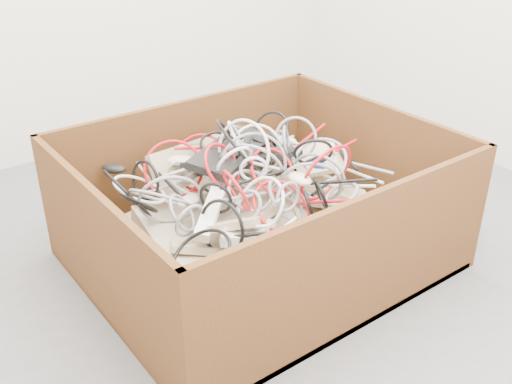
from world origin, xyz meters
TOP-DOWN VIEW (x-y plane):
  - ground at (0.00, 0.00)m, footprint 3.00×3.00m
  - cardboard_box at (-0.09, 0.02)m, footprint 1.32×1.10m
  - keyboard_pile at (-0.03, 0.04)m, footprint 1.04×0.93m
  - mice_scatter at (-0.05, 0.08)m, footprint 1.00×0.87m
  - power_strip_left at (-0.34, -0.07)m, footprint 0.25×0.23m
  - power_strip_right at (-0.28, -0.28)m, footprint 0.26×0.18m
  - vga_plug at (0.19, -0.04)m, footprint 0.06×0.06m
  - cable_tangle at (-0.14, 0.04)m, footprint 1.14×0.91m

SIDE VIEW (x-z plane):
  - ground at x=0.00m, z-range 0.00..0.00m
  - cardboard_box at x=-0.09m, z-range -0.14..0.40m
  - keyboard_pile at x=-0.03m, z-range 0.10..0.47m
  - power_strip_right at x=-0.28m, z-range 0.27..0.36m
  - mice_scatter at x=-0.05m, z-range 0.26..0.43m
  - power_strip_left at x=-0.34m, z-range 0.31..0.43m
  - vga_plug at x=0.19m, z-range 0.36..0.39m
  - cable_tangle at x=-0.14m, z-range 0.18..0.63m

